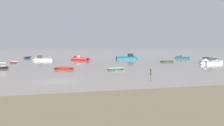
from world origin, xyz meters
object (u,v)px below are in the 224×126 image
at_px(motorboat_moored_0, 208,62).
at_px(rowboat_moored_5, 13,62).
at_px(rowboat_moored_2, 64,69).
at_px(mooring_post_near, 151,71).
at_px(motorboat_moored_3, 180,58).
at_px(motorboat_moored_4, 78,59).
at_px(rowboat_moored_9, 167,62).
at_px(motorboat_moored_1, 129,58).
at_px(rowboat_moored_6, 79,58).
at_px(rowboat_moored_1, 27,58).
at_px(rowboat_moored_7, 116,69).
at_px(motorboat_moored_2, 41,59).
at_px(rowboat_moored_4, 212,59).

xyz_separation_m(motorboat_moored_0, rowboat_moored_5, (-43.24, 15.05, -0.18)).
xyz_separation_m(rowboat_moored_2, mooring_post_near, (11.60, -10.98, 0.38)).
height_order(motorboat_moored_3, mooring_post_near, mooring_post_near).
bearing_deg(motorboat_moored_3, motorboat_moored_4, 52.12).
bearing_deg(rowboat_moored_5, motorboat_moored_4, 89.79).
height_order(rowboat_moored_2, rowboat_moored_9, rowboat_moored_2).
xyz_separation_m(rowboat_moored_2, motorboat_moored_1, (20.77, 25.11, 0.23)).
bearing_deg(rowboat_moored_6, rowboat_moored_2, 57.10).
relative_size(rowboat_moored_9, mooring_post_near, 2.87).
height_order(rowboat_moored_2, motorboat_moored_0, motorboat_moored_0).
bearing_deg(rowboat_moored_2, motorboat_moored_3, -122.85).
relative_size(motorboat_moored_0, rowboat_moored_9, 1.82).
bearing_deg(rowboat_moored_9, motorboat_moored_3, 80.76).
height_order(rowboat_moored_6, rowboat_moored_9, rowboat_moored_6).
bearing_deg(rowboat_moored_6, rowboat_moored_1, -47.33).
relative_size(motorboat_moored_4, mooring_post_near, 4.91).
height_order(rowboat_moored_6, motorboat_moored_3, motorboat_moored_3).
distance_m(rowboat_moored_7, motorboat_moored_4, 26.88).
xyz_separation_m(rowboat_moored_2, motorboat_moored_4, (5.30, 24.12, 0.13)).
bearing_deg(motorboat_moored_2, motorboat_moored_3, -171.97).
bearing_deg(rowboat_moored_7, rowboat_moored_5, 127.36).
bearing_deg(rowboat_moored_6, motorboat_moored_1, 135.37).
relative_size(rowboat_moored_1, motorboat_moored_3, 1.05).
bearing_deg(motorboat_moored_2, motorboat_moored_4, -179.72).
height_order(motorboat_moored_2, motorboat_moored_3, motorboat_moored_2).
distance_m(motorboat_moored_1, rowboat_moored_7, 30.17).
distance_m(rowboat_moored_1, rowboat_moored_9, 44.61).
height_order(motorboat_moored_1, motorboat_moored_2, motorboat_moored_1).
xyz_separation_m(rowboat_moored_1, rowboat_moored_5, (-1.61, -19.88, -0.03)).
bearing_deg(rowboat_moored_4, motorboat_moored_4, -115.07).
distance_m(motorboat_moored_1, motorboat_moored_3, 17.08).
bearing_deg(rowboat_moored_1, motorboat_moored_1, -102.05).
bearing_deg(motorboat_moored_4, motorboat_moored_0, -166.79).
bearing_deg(motorboat_moored_2, rowboat_moored_6, -144.12).
height_order(motorboat_moored_1, motorboat_moored_4, motorboat_moored_1).
height_order(motorboat_moored_4, mooring_post_near, motorboat_moored_4).
distance_m(motorboat_moored_2, motorboat_moored_3, 42.56).
relative_size(rowboat_moored_1, rowboat_moored_4, 1.20).
xyz_separation_m(rowboat_moored_4, motorboat_moored_2, (-47.61, 9.17, 0.15)).
height_order(rowboat_moored_6, rowboat_moored_7, rowboat_moored_6).
distance_m(rowboat_moored_1, motorboat_moored_0, 54.35).
relative_size(rowboat_moored_1, motorboat_moored_0, 0.76).
height_order(rowboat_moored_1, rowboat_moored_7, rowboat_moored_1).
height_order(motorboat_moored_2, rowboat_moored_9, motorboat_moored_2).
distance_m(rowboat_moored_2, rowboat_moored_9, 28.59).
relative_size(rowboat_moored_2, rowboat_moored_7, 1.23).
xyz_separation_m(motorboat_moored_0, mooring_post_near, (-20.78, -14.97, 0.19)).
relative_size(motorboat_moored_1, motorboat_moored_3, 1.50).
bearing_deg(mooring_post_near, rowboat_moored_4, 41.21).
distance_m(rowboat_moored_2, mooring_post_near, 15.98).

